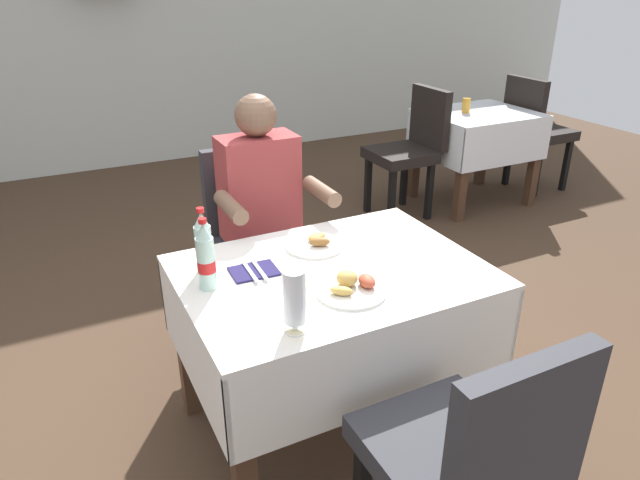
% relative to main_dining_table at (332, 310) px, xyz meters
% --- Properties ---
extents(ground_plane, '(11.00, 11.00, 0.00)m').
position_rel_main_dining_table_xyz_m(ground_plane, '(-0.03, 0.04, -0.57)').
color(ground_plane, '#473323').
extents(main_dining_table, '(1.11, 0.82, 0.74)m').
position_rel_main_dining_table_xyz_m(main_dining_table, '(0.00, 0.00, 0.00)').
color(main_dining_table, white).
rests_on(main_dining_table, ground).
extents(chair_far_diner_seat, '(0.44, 0.50, 0.97)m').
position_rel_main_dining_table_xyz_m(chair_far_diner_seat, '(0.00, 0.80, -0.01)').
color(chair_far_diner_seat, '#2D2D33').
rests_on(chair_far_diner_seat, ground).
extents(chair_near_camera_side, '(0.44, 0.50, 0.97)m').
position_rel_main_dining_table_xyz_m(chair_near_camera_side, '(0.00, -0.80, -0.01)').
color(chair_near_camera_side, '#2D2D33').
rests_on(chair_near_camera_side, ground).
extents(seated_diner_far, '(0.50, 0.46, 1.26)m').
position_rel_main_dining_table_xyz_m(seated_diner_far, '(0.00, 0.69, 0.14)').
color(seated_diner_far, '#282D42').
rests_on(seated_diner_far, ground).
extents(plate_near_camera, '(0.24, 0.24, 0.07)m').
position_rel_main_dining_table_xyz_m(plate_near_camera, '(-0.01, -0.17, 0.19)').
color(plate_near_camera, white).
rests_on(plate_near_camera, main_dining_table).
extents(plate_far_diner, '(0.23, 0.23, 0.05)m').
position_rel_main_dining_table_xyz_m(plate_far_diner, '(0.03, 0.21, 0.19)').
color(plate_far_diner, white).
rests_on(plate_far_diner, main_dining_table).
extents(beer_glass_left, '(0.07, 0.07, 0.21)m').
position_rel_main_dining_table_xyz_m(beer_glass_left, '(-0.29, -0.30, 0.29)').
color(beer_glass_left, white).
rests_on(beer_glass_left, main_dining_table).
extents(cola_bottle_primary, '(0.06, 0.06, 0.25)m').
position_rel_main_dining_table_xyz_m(cola_bottle_primary, '(-0.42, 0.20, 0.29)').
color(cola_bottle_primary, silver).
rests_on(cola_bottle_primary, main_dining_table).
extents(cola_bottle_secondary, '(0.06, 0.06, 0.26)m').
position_rel_main_dining_table_xyz_m(cola_bottle_secondary, '(-0.45, 0.08, 0.29)').
color(cola_bottle_secondary, silver).
rests_on(cola_bottle_secondary, main_dining_table).
extents(napkin_cutlery_set, '(0.18, 0.19, 0.01)m').
position_rel_main_dining_table_xyz_m(napkin_cutlery_set, '(-0.27, 0.11, 0.18)').
color(napkin_cutlery_set, '#231E4C').
rests_on(napkin_cutlery_set, main_dining_table).
extents(background_dining_table, '(0.85, 0.72, 0.74)m').
position_rel_main_dining_table_xyz_m(background_dining_table, '(2.26, 1.81, -0.02)').
color(background_dining_table, white).
rests_on(background_dining_table, ground).
extents(background_chair_left, '(0.50, 0.44, 0.97)m').
position_rel_main_dining_table_xyz_m(background_chair_left, '(1.63, 1.81, -0.01)').
color(background_chair_left, black).
rests_on(background_chair_left, ground).
extents(background_chair_right, '(0.50, 0.44, 0.97)m').
position_rel_main_dining_table_xyz_m(background_chair_right, '(2.90, 1.81, -0.01)').
color(background_chair_right, black).
rests_on(background_chair_right, ground).
extents(background_table_tumbler, '(0.06, 0.06, 0.11)m').
position_rel_main_dining_table_xyz_m(background_table_tumbler, '(2.16, 1.85, 0.23)').
color(background_table_tumbler, '#C68928').
rests_on(background_table_tumbler, background_dining_table).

